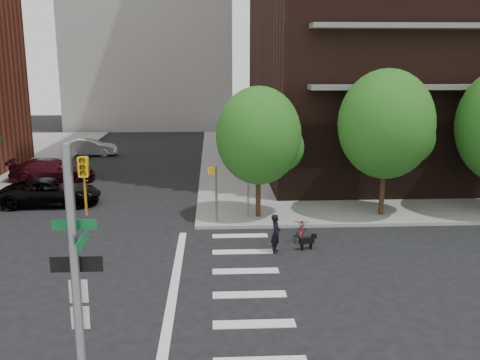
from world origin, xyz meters
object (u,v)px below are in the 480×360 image
traffic_signal (82,339)px  parked_car_silver (90,147)px  scooter (302,228)px  parked_car_maroon (53,170)px  parked_car_black (51,192)px  dog_walker (276,234)px

traffic_signal → parked_car_silver: (-7.51, 34.13, -2.00)m
scooter → parked_car_maroon: bearing=151.3°
traffic_signal → parked_car_maroon: bearing=107.4°
traffic_signal → scooter: (6.09, 12.97, -2.23)m
parked_car_black → dog_walker: bearing=-126.8°
parked_car_maroon → parked_car_silver: (0.22, 9.40, -0.05)m
parked_car_black → parked_car_maroon: (-1.53, 5.64, 0.04)m
parked_car_black → parked_car_silver: bearing=3.3°
traffic_signal → parked_car_maroon: traffic_signal is taller
parked_car_silver → parked_car_black: bearing=-179.9°
traffic_signal → parked_car_maroon: size_ratio=1.16×
dog_walker → traffic_signal: bearing=171.1°
parked_car_silver → traffic_signal: bearing=-172.4°
scooter → dog_walker: bearing=-117.9°
traffic_signal → parked_car_maroon: (-7.73, 24.73, -1.95)m
parked_car_black → scooter: size_ratio=2.85×
traffic_signal → parked_car_silver: traffic_signal is taller
scooter → dog_walker: (-1.31, -1.59, 0.32)m
traffic_signal → scooter: 14.50m
parked_car_black → dog_walker: size_ratio=3.23×
traffic_signal → scooter: bearing=64.8°
parked_car_black → parked_car_silver: size_ratio=1.20×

